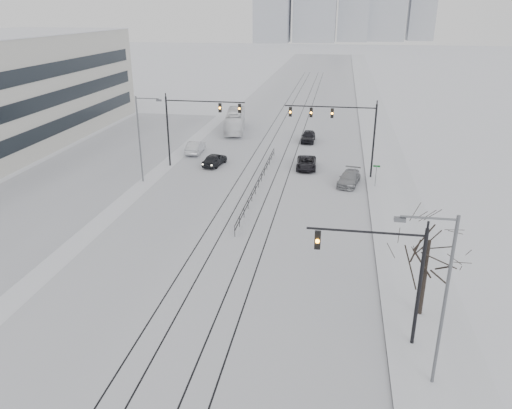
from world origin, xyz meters
The scene contains 20 objects.
ground centered at (0.00, 0.00, 0.00)m, with size 500.00×500.00×0.00m, color white.
road centered at (0.00, 60.00, 0.01)m, with size 22.00×260.00×0.02m, color silver.
sidewalk_east centered at (13.50, 60.00, 0.08)m, with size 5.00×260.00×0.16m, color silver.
curb centered at (11.05, 60.00, 0.06)m, with size 0.10×260.00×0.12m, color gray.
parking_strip centered at (-20.00, 35.00, 0.01)m, with size 14.00×60.00×0.03m, color silver.
tram_rails centered at (0.00, 40.00, 0.02)m, with size 5.30×180.00×0.01m.
traffic_mast_near centered at (10.79, 6.00, 4.56)m, with size 6.10×0.37×7.00m.
traffic_mast_ne centered at (8.15, 34.99, 5.76)m, with size 9.60×0.37×8.00m.
traffic_mast_nw centered at (-8.52, 36.00, 5.57)m, with size 9.10×0.37×8.00m.
street_light_east centered at (12.70, 3.00, 5.21)m, with size 2.73×0.25×9.00m.
street_light_west centered at (-12.20, 30.00, 5.21)m, with size 2.73×0.25×9.00m.
bare_tree centered at (13.20, 9.00, 4.49)m, with size 4.40×4.40×6.10m.
median_fence centered at (0.00, 30.00, 0.53)m, with size 0.06×24.00×1.00m.
street_sign centered at (11.80, 32.00, 1.61)m, with size 0.70×0.06×2.40m.
sedan_sb_inner centered at (-6.31, 36.78, 0.73)m, with size 1.73×4.30×1.46m, color black.
sedan_sb_outer centered at (-10.00, 41.59, 0.76)m, with size 1.62×4.64×1.53m, color silver.
sedan_nb_front centered at (4.35, 37.39, 0.66)m, with size 2.20×4.78×1.33m, color black.
sedan_nb_right centered at (9.15, 32.51, 0.68)m, with size 1.90×4.68×1.36m, color gray.
sedan_nb_far centered at (3.72, 49.73, 0.76)m, with size 1.81×4.49×1.53m, color black.
box_truck centered at (-7.51, 54.42, 1.50)m, with size 2.52×10.76×3.00m, color white.
Camera 1 is at (7.70, -17.71, 17.23)m, focal length 35.00 mm.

